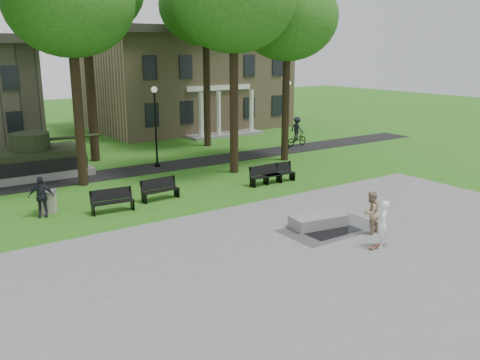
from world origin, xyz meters
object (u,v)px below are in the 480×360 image
Objects in this scene: concrete_block at (318,221)px; park_bench_0 at (112,200)px; trash_bin at (48,202)px; skateboarder at (382,224)px; cyclist at (297,134)px; friend_watching at (371,213)px.

park_bench_0 reaches higher than concrete_block.
skateboarder is at bearing -51.10° from trash_bin.
concrete_block is at bearing 133.77° from cyclist.
skateboarder is 1.76× the size of trash_bin.
friend_watching reaches higher than trash_bin.
skateboarder is at bearing -83.48° from concrete_block.
skateboarder is 0.80× the size of cyclist.
friend_watching is 0.89× the size of park_bench_0.
park_bench_0 is (-7.07, 8.09, -0.32)m from friend_watching.
concrete_block is 2.08m from friend_watching.
cyclist reaches higher than skateboarder.
park_bench_0 is at bearing -59.59° from friend_watching.
cyclist is 18.25m from park_bench_0.
concrete_block is at bearing -43.35° from trash_bin.
friend_watching is at bearing -160.24° from skateboarder.
friend_watching is at bearing -43.39° from park_bench_0.
friend_watching is (0.73, 1.17, -0.03)m from skateboarder.
concrete_block is at bearing -41.37° from park_bench_0.
park_bench_0 is at bearing -93.80° from skateboarder.
friend_watching is at bearing 139.65° from cyclist.
friend_watching is 1.71× the size of trash_bin.
concrete_block is 1.20× the size of park_bench_0.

